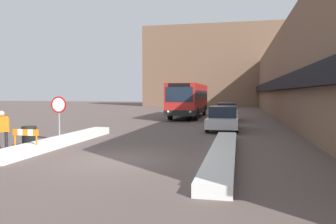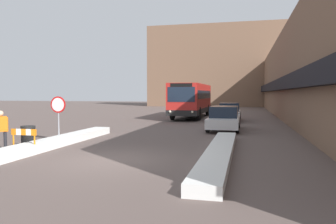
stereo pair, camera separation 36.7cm
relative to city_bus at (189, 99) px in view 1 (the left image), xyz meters
name	(u,v)px [view 1 (the left image)]	position (x,y,z in m)	size (l,w,h in m)	color
ground_plane	(115,160)	(0.54, -20.56, -1.74)	(160.00, 160.00, 0.00)	brown
building_row_right	(299,77)	(10.50, 3.44, 2.15)	(5.50, 60.00, 7.81)	brown
building_backdrop_far	(216,67)	(0.54, 30.14, 5.48)	(26.00, 8.00, 14.45)	brown
snow_bank_left	(62,141)	(-3.06, -17.81, -1.56)	(0.90, 8.76, 0.36)	silver
snow_bank_right	(223,152)	(4.14, -19.13, -1.58)	(0.90, 9.88, 0.33)	silver
city_bus	(189,99)	(0.00, 0.00, 0.00)	(2.58, 10.58, 3.17)	red
parked_car_front	(223,118)	(3.74, -10.24, -0.99)	(1.91, 4.80, 1.51)	silver
parked_car_middle	(227,112)	(3.74, -3.00, -0.98)	(1.79, 4.76, 1.51)	silver
stop_sign	(59,109)	(-3.41, -17.45, -0.17)	(0.76, 0.08, 2.17)	gray
pedestrian	(2,128)	(-4.31, -20.08, -0.76)	(0.46, 0.45, 1.64)	#232328
trash_bin	(29,137)	(-3.81, -19.11, -1.26)	(0.59, 0.59, 0.95)	black
construction_barricade	(26,136)	(-3.27, -20.10, -1.07)	(1.10, 0.06, 0.94)	orange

